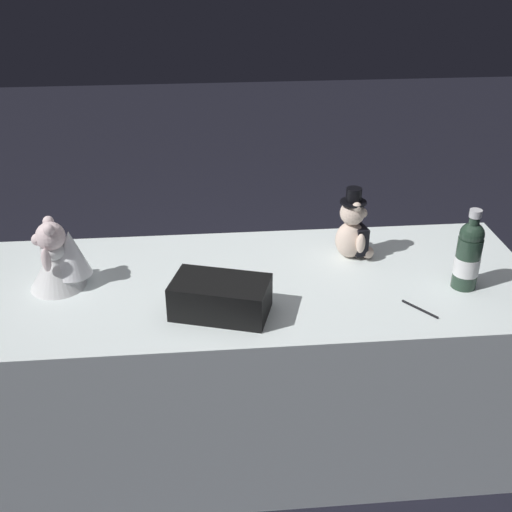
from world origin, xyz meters
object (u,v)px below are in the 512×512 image
at_px(teddy_bear_bride, 59,258).
at_px(signing_pen, 419,309).
at_px(gift_case_black, 221,297).
at_px(teddy_bear_groom, 353,230).
at_px(champagne_bottle, 468,255).

bearing_deg(teddy_bear_bride, signing_pen, -12.54).
xyz_separation_m(teddy_bear_bride, signing_pen, (1.18, -0.26, -0.10)).
bearing_deg(gift_case_black, teddy_bear_groom, 34.22).
relative_size(teddy_bear_bride, champagne_bottle, 0.87).
bearing_deg(teddy_bear_groom, champagne_bottle, -37.16).
height_order(teddy_bear_groom, champagne_bottle, champagne_bottle).
distance_m(teddy_bear_groom, teddy_bear_bride, 1.05).
height_order(teddy_bear_bride, champagne_bottle, champagne_bottle).
xyz_separation_m(teddy_bear_groom, signing_pen, (0.14, -0.38, -0.10)).
bearing_deg(teddy_bear_groom, signing_pen, -70.34).
bearing_deg(signing_pen, gift_case_black, 176.44).
xyz_separation_m(teddy_bear_groom, champagne_bottle, (0.34, -0.25, 0.02)).
bearing_deg(teddy_bear_bride, gift_case_black, -22.50).
distance_m(champagne_bottle, gift_case_black, 0.85).
distance_m(teddy_bear_groom, gift_case_black, 0.61).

